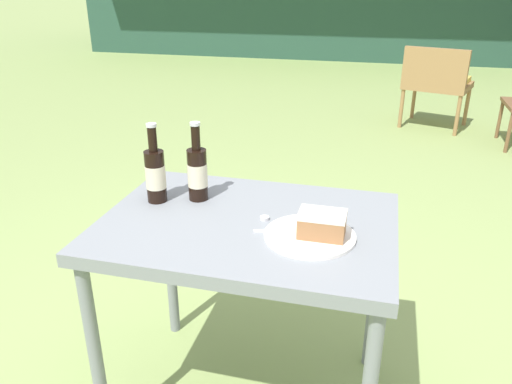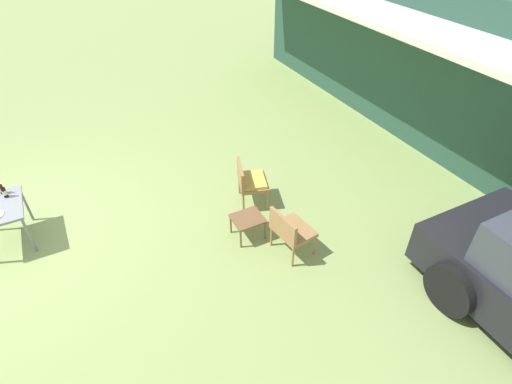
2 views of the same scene
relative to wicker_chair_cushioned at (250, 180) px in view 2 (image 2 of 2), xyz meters
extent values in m
plane|color=#8CA35B|center=(-0.82, -3.70, -0.46)|extent=(60.00, 60.00, 0.00)
cube|color=#284C3D|center=(-1.82, 6.00, 1.06)|extent=(8.40, 4.32, 3.03)
cube|color=silver|center=(-1.82, 3.24, 2.03)|extent=(7.98, 1.20, 0.12)
cylinder|color=black|center=(3.13, 1.30, -0.10)|extent=(0.71, 0.21, 0.71)
cylinder|color=#9E7547|center=(0.33, 0.17, -0.27)|extent=(0.04, 0.04, 0.37)
cylinder|color=#9E7547|center=(-0.17, 0.33, -0.27)|extent=(0.04, 0.04, 0.37)
cylinder|color=#9E7547|center=(0.20, -0.23, -0.27)|extent=(0.04, 0.04, 0.37)
cylinder|color=#9E7547|center=(-0.29, -0.07, -0.27)|extent=(0.04, 0.04, 0.37)
cube|color=#9E7547|center=(0.02, 0.05, -0.05)|extent=(0.69, 0.62, 0.06)
cube|color=#9E7547|center=(-0.05, -0.15, 0.14)|extent=(0.56, 0.22, 0.33)
cube|color=gold|center=(0.02, 0.05, 0.00)|extent=(0.61, 0.54, 0.05)
cylinder|color=#9E7547|center=(1.56, 0.29, -0.27)|extent=(0.04, 0.04, 0.37)
cylinder|color=#9E7547|center=(1.05, 0.22, -0.27)|extent=(0.04, 0.04, 0.37)
cylinder|color=#9E7547|center=(1.61, -0.12, -0.27)|extent=(0.04, 0.04, 0.37)
cylinder|color=#9E7547|center=(1.10, -0.19, -0.27)|extent=(0.04, 0.04, 0.37)
cube|color=#9E7547|center=(1.33, 0.05, -0.05)|extent=(0.63, 0.55, 0.06)
cube|color=#9E7547|center=(1.36, -0.16, 0.14)|extent=(0.57, 0.13, 0.33)
cube|color=brown|center=(0.74, -0.41, -0.10)|extent=(0.42, 0.47, 0.03)
cylinder|color=brown|center=(0.56, -0.62, -0.28)|extent=(0.03, 0.03, 0.34)
cylinder|color=brown|center=(0.93, -0.62, -0.28)|extent=(0.03, 0.03, 0.34)
cylinder|color=brown|center=(0.56, -0.20, -0.28)|extent=(0.03, 0.03, 0.34)
cylinder|color=brown|center=(0.93, -0.20, -0.28)|extent=(0.03, 0.03, 0.34)
cylinder|color=gray|center=(-1.22, -3.43, -0.13)|extent=(0.04, 0.04, 0.65)
cylinder|color=gray|center=(-0.43, -3.43, -0.13)|extent=(0.04, 0.04, 0.65)
cylinder|color=black|center=(-1.02, -3.59, 0.32)|extent=(0.06, 0.06, 0.17)
cylinder|color=black|center=(-1.02, -3.59, 0.44)|extent=(0.03, 0.03, 0.08)
cylinder|color=silver|center=(-1.02, -3.59, 0.49)|extent=(0.03, 0.03, 0.01)
cylinder|color=beige|center=(-1.02, -3.59, 0.32)|extent=(0.06, 0.06, 0.08)
cylinder|color=black|center=(-1.14, -3.64, 0.32)|extent=(0.06, 0.06, 0.17)
cylinder|color=beige|center=(-1.14, -3.64, 0.32)|extent=(0.06, 0.06, 0.08)
cylinder|color=silver|center=(-0.78, -3.69, 0.24)|extent=(0.03, 0.03, 0.01)
camera|label=1|loc=(-0.47, -4.98, 0.91)|focal=35.00mm
camera|label=2|loc=(4.85, -2.38, 4.02)|focal=28.00mm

